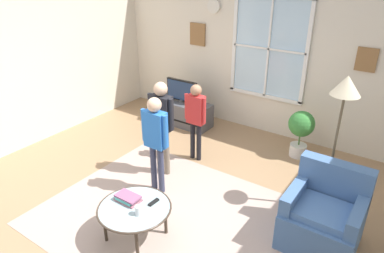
{
  "coord_description": "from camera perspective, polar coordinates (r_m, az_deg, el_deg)",
  "views": [
    {
      "loc": [
        2.3,
        -2.67,
        2.81
      ],
      "look_at": [
        0.02,
        0.63,
        0.9
      ],
      "focal_mm": 33.18,
      "sensor_mm": 36.0,
      "label": 1
    }
  ],
  "objects": [
    {
      "name": "ground_plane",
      "position": [
        4.52,
        -4.9,
        -13.39
      ],
      "size": [
        6.34,
        6.2,
        0.02
      ],
      "primitive_type": "cube",
      "color": "#9E7A56"
    },
    {
      "name": "back_wall",
      "position": [
        6.17,
        11.89,
        11.06
      ],
      "size": [
        5.74,
        0.17,
        2.66
      ],
      "color": "beige",
      "rests_on": "ground_plane"
    },
    {
      "name": "side_wall_left",
      "position": [
        6.05,
        -27.74,
        8.36
      ],
      "size": [
        0.12,
        5.6,
        2.66
      ],
      "color": "beige",
      "rests_on": "ground_plane"
    },
    {
      "name": "area_rug",
      "position": [
        4.41,
        -3.41,
        -14.21
      ],
      "size": [
        3.01,
        2.4,
        0.01
      ],
      "primitive_type": "cube",
      "color": "tan",
      "rests_on": "ground_plane"
    },
    {
      "name": "tv_stand",
      "position": [
        6.59,
        -1.59,
        2.22
      ],
      "size": [
        1.12,
        0.45,
        0.43
      ],
      "color": "#4C4C51",
      "rests_on": "ground_plane"
    },
    {
      "name": "television",
      "position": [
        6.43,
        -1.65,
        5.78
      ],
      "size": [
        0.64,
        0.08,
        0.42
      ],
      "color": "#4C4C4C",
      "rests_on": "tv_stand"
    },
    {
      "name": "armchair",
      "position": [
        4.13,
        20.37,
        -13.45
      ],
      "size": [
        0.76,
        0.74,
        0.87
      ],
      "color": "#476B9E",
      "rests_on": "ground_plane"
    },
    {
      "name": "coffee_table",
      "position": [
        3.95,
        -9.23,
        -12.98
      ],
      "size": [
        0.8,
        0.8,
        0.41
      ],
      "color": "#99B2B7",
      "rests_on": "ground_plane"
    },
    {
      "name": "book_stack",
      "position": [
        4.02,
        -10.24,
        -11.26
      ],
      "size": [
        0.28,
        0.18,
        0.07
      ],
      "color": "#A96474",
      "rests_on": "coffee_table"
    },
    {
      "name": "cup",
      "position": [
        3.8,
        -8.61,
        -13.18
      ],
      "size": [
        0.07,
        0.07,
        0.11
      ],
      "primitive_type": "cylinder",
      "color": "white",
      "rests_on": "coffee_table"
    },
    {
      "name": "remote_near_books",
      "position": [
        3.96,
        -6.18,
        -11.99
      ],
      "size": [
        0.05,
        0.14,
        0.02
      ],
      "primitive_type": "cube",
      "rotation": [
        0.0,
        0.0,
        -0.06
      ],
      "color": "black",
      "rests_on": "coffee_table"
    },
    {
      "name": "person_blue_shirt",
      "position": [
        4.43,
        -5.87,
        -1.35
      ],
      "size": [
        0.4,
        0.18,
        1.32
      ],
      "color": "#333851",
      "rests_on": "ground_plane"
    },
    {
      "name": "person_red_shirt",
      "position": [
        5.19,
        0.62,
        2.05
      ],
      "size": [
        0.36,
        0.16,
        1.2
      ],
      "color": "black",
      "rests_on": "ground_plane"
    },
    {
      "name": "person_black_shirt",
      "position": [
        4.81,
        -4.91,
        1.34
      ],
      "size": [
        0.41,
        0.19,
        1.37
      ],
      "color": "#726656",
      "rests_on": "ground_plane"
    },
    {
      "name": "potted_plant_by_window",
      "position": [
        5.63,
        17.11,
        -0.32
      ],
      "size": [
        0.4,
        0.4,
        0.75
      ],
      "color": "silver",
      "rests_on": "ground_plane"
    },
    {
      "name": "floor_lamp",
      "position": [
        4.18,
        23.21,
        3.92
      ],
      "size": [
        0.32,
        0.32,
        1.7
      ],
      "color": "black",
      "rests_on": "ground_plane"
    }
  ]
}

